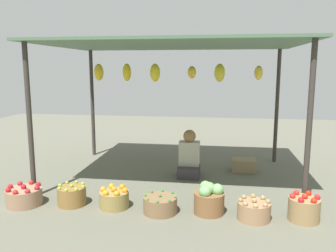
{
  "coord_description": "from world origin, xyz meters",
  "views": [
    {
      "loc": [
        0.72,
        -5.52,
        1.8
      ],
      "look_at": [
        0.0,
        -0.58,
        0.95
      ],
      "focal_mm": 36.91,
      "sensor_mm": 36.0,
      "label": 1
    }
  ],
  "objects_px": {
    "basket_cabbages": "(209,199)",
    "wooden_crate_near_vendor": "(244,165)",
    "basket_potatoes": "(254,210)",
    "basket_green_chilies": "(160,205)",
    "basket_limes": "(72,195)",
    "basket_red_tomatoes": "(304,208)",
    "vendor_person": "(189,158)",
    "basket_red_apples": "(24,196)",
    "basket_oranges": "(114,199)"
  },
  "relations": [
    {
      "from": "basket_potatoes",
      "to": "wooden_crate_near_vendor",
      "type": "relative_size",
      "value": 0.96
    },
    {
      "from": "basket_cabbages",
      "to": "wooden_crate_near_vendor",
      "type": "height_order",
      "value": "basket_cabbages"
    },
    {
      "from": "basket_green_chilies",
      "to": "basket_cabbages",
      "type": "height_order",
      "value": "basket_cabbages"
    },
    {
      "from": "basket_cabbages",
      "to": "basket_potatoes",
      "type": "bearing_deg",
      "value": -11.13
    },
    {
      "from": "basket_red_apples",
      "to": "basket_limes",
      "type": "bearing_deg",
      "value": 8.66
    },
    {
      "from": "basket_oranges",
      "to": "basket_green_chilies",
      "type": "relative_size",
      "value": 0.9
    },
    {
      "from": "basket_limes",
      "to": "wooden_crate_near_vendor",
      "type": "xyz_separation_m",
      "value": [
        2.36,
        1.87,
        -0.02
      ]
    },
    {
      "from": "basket_limes",
      "to": "basket_red_tomatoes",
      "type": "relative_size",
      "value": 1.02
    },
    {
      "from": "basket_cabbages",
      "to": "basket_red_tomatoes",
      "type": "relative_size",
      "value": 1.1
    },
    {
      "from": "basket_limes",
      "to": "basket_red_tomatoes",
      "type": "height_order",
      "value": "basket_red_tomatoes"
    },
    {
      "from": "basket_red_apples",
      "to": "basket_limes",
      "type": "distance_m",
      "value": 0.63
    },
    {
      "from": "vendor_person",
      "to": "basket_cabbages",
      "type": "height_order",
      "value": "vendor_person"
    },
    {
      "from": "basket_limes",
      "to": "basket_green_chilies",
      "type": "height_order",
      "value": "basket_limes"
    },
    {
      "from": "basket_cabbages",
      "to": "wooden_crate_near_vendor",
      "type": "bearing_deg",
      "value": 73.61
    },
    {
      "from": "basket_limes",
      "to": "basket_green_chilies",
      "type": "xyz_separation_m",
      "value": [
        1.2,
        -0.08,
        -0.02
      ]
    },
    {
      "from": "basket_green_chilies",
      "to": "basket_potatoes",
      "type": "xyz_separation_m",
      "value": [
        1.14,
        -0.03,
        0.01
      ]
    },
    {
      "from": "basket_potatoes",
      "to": "wooden_crate_near_vendor",
      "type": "distance_m",
      "value": 1.98
    },
    {
      "from": "basket_potatoes",
      "to": "basket_green_chilies",
      "type": "bearing_deg",
      "value": 178.47
    },
    {
      "from": "basket_red_apples",
      "to": "basket_oranges",
      "type": "relative_size",
      "value": 1.21
    },
    {
      "from": "basket_cabbages",
      "to": "vendor_person",
      "type": "bearing_deg",
      "value": 104.22
    },
    {
      "from": "vendor_person",
      "to": "basket_potatoes",
      "type": "bearing_deg",
      "value": -60.1
    },
    {
      "from": "basket_red_apples",
      "to": "wooden_crate_near_vendor",
      "type": "height_order",
      "value": "basket_red_apples"
    },
    {
      "from": "basket_green_chilies",
      "to": "basket_red_apples",
      "type": "bearing_deg",
      "value": -179.6
    },
    {
      "from": "basket_oranges",
      "to": "wooden_crate_near_vendor",
      "type": "xyz_separation_m",
      "value": [
        1.77,
        1.88,
        -0.01
      ]
    },
    {
      "from": "basket_limes",
      "to": "basket_red_tomatoes",
      "type": "bearing_deg",
      "value": -1.01
    },
    {
      "from": "vendor_person",
      "to": "basket_oranges",
      "type": "bearing_deg",
      "value": -119.83
    },
    {
      "from": "basket_green_chilies",
      "to": "basket_red_tomatoes",
      "type": "distance_m",
      "value": 1.73
    },
    {
      "from": "vendor_person",
      "to": "basket_limes",
      "type": "relative_size",
      "value": 2.1
    },
    {
      "from": "basket_potatoes",
      "to": "vendor_person",
      "type": "bearing_deg",
      "value": 119.9
    },
    {
      "from": "basket_limes",
      "to": "basket_oranges",
      "type": "xyz_separation_m",
      "value": [
        0.58,
        -0.01,
        -0.01
      ]
    },
    {
      "from": "vendor_person",
      "to": "wooden_crate_near_vendor",
      "type": "bearing_deg",
      "value": 23.16
    },
    {
      "from": "basket_potatoes",
      "to": "basket_cabbages",
      "type": "bearing_deg",
      "value": 168.87
    },
    {
      "from": "basket_oranges",
      "to": "basket_red_tomatoes",
      "type": "relative_size",
      "value": 1.04
    },
    {
      "from": "basket_oranges",
      "to": "basket_red_tomatoes",
      "type": "distance_m",
      "value": 2.35
    },
    {
      "from": "basket_limes",
      "to": "basket_cabbages",
      "type": "height_order",
      "value": "basket_cabbages"
    },
    {
      "from": "wooden_crate_near_vendor",
      "to": "basket_red_tomatoes",
      "type": "bearing_deg",
      "value": -73.45
    },
    {
      "from": "vendor_person",
      "to": "wooden_crate_near_vendor",
      "type": "height_order",
      "value": "vendor_person"
    },
    {
      "from": "basket_red_tomatoes",
      "to": "basket_oranges",
      "type": "bearing_deg",
      "value": 178.92
    },
    {
      "from": "basket_limes",
      "to": "basket_red_tomatoes",
      "type": "xyz_separation_m",
      "value": [
        2.93,
        -0.05,
        0.02
      ]
    },
    {
      "from": "basket_oranges",
      "to": "vendor_person",
      "type": "bearing_deg",
      "value": 60.17
    },
    {
      "from": "basket_oranges",
      "to": "basket_potatoes",
      "type": "relative_size",
      "value": 0.97
    },
    {
      "from": "basket_red_apples",
      "to": "basket_potatoes",
      "type": "height_order",
      "value": "basket_red_apples"
    },
    {
      "from": "basket_green_chilies",
      "to": "wooden_crate_near_vendor",
      "type": "xyz_separation_m",
      "value": [
        1.16,
        1.95,
        0.0
      ]
    },
    {
      "from": "basket_oranges",
      "to": "wooden_crate_near_vendor",
      "type": "bearing_deg",
      "value": 46.58
    },
    {
      "from": "basket_limes",
      "to": "basket_green_chilies",
      "type": "distance_m",
      "value": 1.2
    },
    {
      "from": "basket_green_chilies",
      "to": "basket_limes",
      "type": "bearing_deg",
      "value": 176.08
    },
    {
      "from": "basket_cabbages",
      "to": "basket_red_tomatoes",
      "type": "height_order",
      "value": "basket_cabbages"
    },
    {
      "from": "basket_red_apples",
      "to": "basket_green_chilies",
      "type": "height_order",
      "value": "basket_red_apples"
    },
    {
      "from": "basket_potatoes",
      "to": "basket_red_tomatoes",
      "type": "height_order",
      "value": "basket_red_tomatoes"
    },
    {
      "from": "basket_oranges",
      "to": "basket_cabbages",
      "type": "distance_m",
      "value": 1.22
    }
  ]
}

